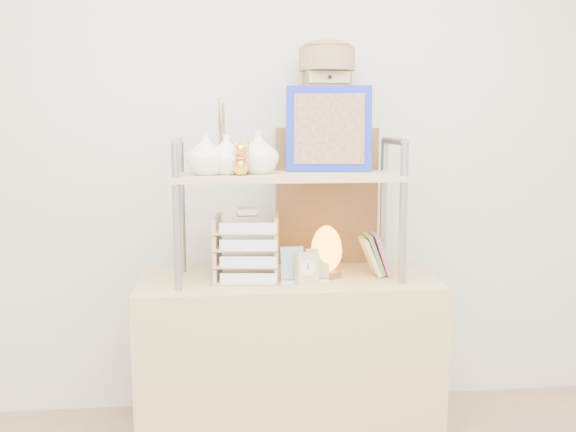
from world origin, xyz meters
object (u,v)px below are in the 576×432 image
(desk, at_px, (288,365))
(cabinet, at_px, (324,273))
(letter_tray, at_px, (247,251))
(salt_lamp, at_px, (326,251))

(desk, relative_size, cabinet, 0.89)
(letter_tray, height_order, salt_lamp, letter_tray)
(cabinet, bearing_deg, salt_lamp, -93.89)
(cabinet, height_order, salt_lamp, cabinet)
(desk, bearing_deg, letter_tray, -171.89)
(letter_tray, relative_size, salt_lamp, 1.38)
(cabinet, relative_size, letter_tray, 4.66)
(salt_lamp, bearing_deg, desk, -179.66)
(desk, xyz_separation_m, salt_lamp, (0.16, 0.00, 0.48))
(cabinet, distance_m, letter_tray, 0.58)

